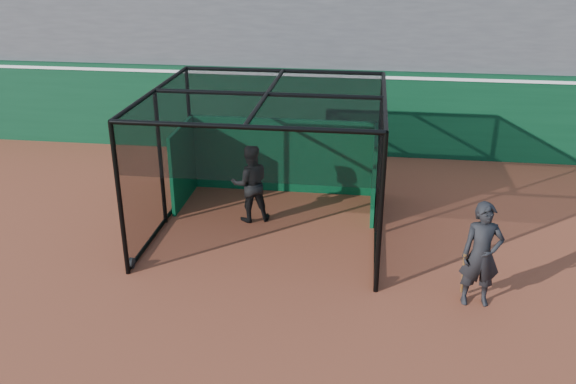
# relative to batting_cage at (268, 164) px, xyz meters

# --- Properties ---
(ground) EXTENTS (120.00, 120.00, 0.00)m
(ground) POSITION_rel_batting_cage_xyz_m (0.55, -3.17, -1.52)
(ground) COLOR brown
(ground) RESTS_ON ground
(outfield_wall) EXTENTS (50.00, 0.50, 2.50)m
(outfield_wall) POSITION_rel_batting_cage_xyz_m (0.55, 5.33, -0.23)
(outfield_wall) COLOR #09361D
(outfield_wall) RESTS_ON ground
(batting_cage) EXTENTS (4.85, 4.69, 3.05)m
(batting_cage) POSITION_rel_batting_cage_xyz_m (0.00, 0.00, 0.00)
(batting_cage) COLOR black
(batting_cage) RESTS_ON ground
(batter) EXTENTS (1.04, 0.92, 1.79)m
(batter) POSITION_rel_batting_cage_xyz_m (-0.47, 0.38, -0.63)
(batter) COLOR black
(batter) RESTS_ON ground
(on_deck_player) EXTENTS (0.74, 0.51, 1.93)m
(on_deck_player) POSITION_rel_batting_cage_xyz_m (4.13, -2.45, -0.56)
(on_deck_player) COLOR black
(on_deck_player) RESTS_ON ground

